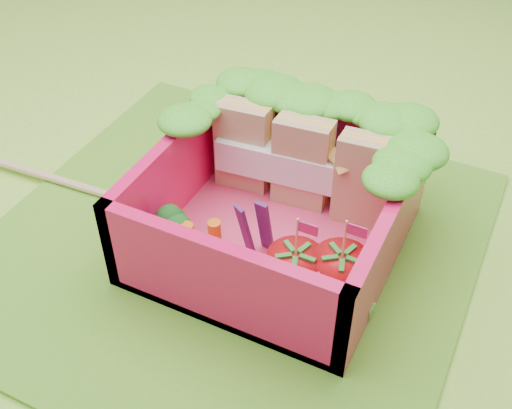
{
  "coord_description": "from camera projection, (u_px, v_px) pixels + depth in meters",
  "views": [
    {
      "loc": [
        1.26,
        -2.24,
        2.57
      ],
      "look_at": [
        0.12,
        0.09,
        0.28
      ],
      "focal_mm": 45.0,
      "sensor_mm": 36.0,
      "label": 1
    }
  ],
  "objects": [
    {
      "name": "ground",
      "position": [
        231.0,
        245.0,
        3.62
      ],
      "size": [
        14.0,
        14.0,
        0.0
      ],
      "primitive_type": "plane",
      "color": "#9CD03A",
      "rests_on": "ground"
    },
    {
      "name": "purple_wedges",
      "position": [
        255.0,
        229.0,
        3.33
      ],
      "size": [
        0.14,
        0.12,
        0.38
      ],
      "color": "#51195A",
      "rests_on": "bento_floor"
    },
    {
      "name": "broccoli",
      "position": [
        170.0,
        222.0,
        3.4
      ],
      "size": [
        0.32,
        0.32,
        0.24
      ],
      "color": "#6AAE54",
      "rests_on": "bento_floor"
    },
    {
      "name": "chopsticks",
      "position": [
        79.0,
        186.0,
        3.93
      ],
      "size": [
        2.35,
        0.17,
        0.04
      ],
      "color": "tan",
      "rests_on": "placemat"
    },
    {
      "name": "bento_box",
      "position": [
        275.0,
        207.0,
        3.41
      ],
      "size": [
        1.3,
        1.3,
        0.55
      ],
      "color": "#F91559",
      "rests_on": "placemat"
    },
    {
      "name": "sandwich_stack",
      "position": [
        303.0,
        164.0,
        3.61
      ],
      "size": [
        1.07,
        0.26,
        0.56
      ],
      "color": "#A78058",
      "rests_on": "bento_floor"
    },
    {
      "name": "snap_peas",
      "position": [
        309.0,
        294.0,
        3.22
      ],
      "size": [
        0.64,
        0.28,
        0.05
      ],
      "color": "green",
      "rests_on": "bento_floor"
    },
    {
      "name": "strawberry_right",
      "position": [
        340.0,
        277.0,
        3.14
      ],
      "size": [
        0.28,
        0.28,
        0.52
      ],
      "color": "red",
      "rests_on": "bento_floor"
    },
    {
      "name": "lettuce_ruffle",
      "position": [
        313.0,
        110.0,
        3.51
      ],
      "size": [
        1.43,
        0.77,
        0.11
      ],
      "color": "#34961B",
      "rests_on": "bento_box"
    },
    {
      "name": "placemat",
      "position": [
        231.0,
        243.0,
        3.61
      ],
      "size": [
        2.6,
        2.6,
        0.03
      ],
      "primitive_type": "cube",
      "color": "#63A926",
      "rests_on": "ground"
    },
    {
      "name": "bento_floor",
      "position": [
        274.0,
        241.0,
        3.57
      ],
      "size": [
        1.3,
        1.3,
        0.05
      ],
      "primitive_type": "cube",
      "color": "#E23968",
      "rests_on": "placemat"
    },
    {
      "name": "strawberry_left",
      "position": [
        295.0,
        275.0,
        3.15
      ],
      "size": [
        0.28,
        0.28,
        0.52
      ],
      "color": "red",
      "rests_on": "bento_floor"
    },
    {
      "name": "carrot_sticks",
      "position": [
        202.0,
        241.0,
        3.36
      ],
      "size": [
        0.19,
        0.15,
        0.25
      ],
      "color": "orange",
      "rests_on": "bento_floor"
    }
  ]
}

